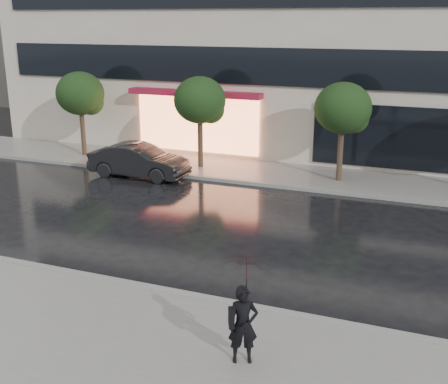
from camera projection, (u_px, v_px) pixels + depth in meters
The scene contains 10 objects.
ground at pixel (151, 272), 14.54m from camera, with size 120.00×120.00×0.00m, color black.
sidewalk_near at pixel (76, 332), 11.64m from camera, with size 60.00×4.50×0.12m, color slate.
sidewalk_far at pixel (268, 173), 23.64m from camera, with size 60.00×3.50×0.12m, color slate.
curb_near at pixel (132, 285), 13.63m from camera, with size 60.00×0.25×0.14m, color gray.
curb_far at pixel (255, 183), 22.08m from camera, with size 60.00×0.25×0.14m, color gray.
tree_far_west at pixel (82, 95), 25.72m from camera, with size 2.20×2.20×3.99m.
tree_mid_west at pixel (201, 102), 23.62m from camera, with size 2.20×2.20×3.99m.
tree_mid_east at pixel (345, 110), 21.53m from camera, with size 2.20×2.20×3.99m.
parked_car at pixel (139, 161), 23.06m from camera, with size 1.45×4.16×1.37m, color black.
pedestrian_with_umbrella at pixel (245, 293), 10.14m from camera, with size 1.15×1.16×2.16m.
Camera 1 is at (6.61, -11.67, 6.28)m, focal length 45.00 mm.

